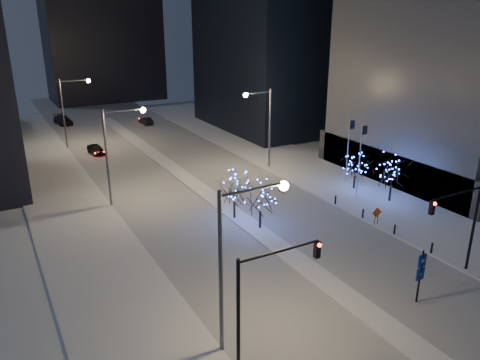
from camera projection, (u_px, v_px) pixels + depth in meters
ground at (373, 318)px, 30.28m from camera, size 160.00×160.00×0.00m
road at (174, 170)px, 59.12m from camera, size 20.00×130.00×0.02m
median at (190, 181)px, 54.98m from camera, size 2.00×80.00×0.15m
east_sidewalk at (345, 185)px, 53.60m from camera, size 10.00×90.00×0.15m
west_sidewalk at (86, 241)px, 40.33m from camera, size 8.00×90.00×0.15m
plinth at (471, 151)px, 59.99m from camera, size 30.00×24.00×4.00m
horizon_block at (99, 3)px, 101.82m from camera, size 24.00×14.00×42.00m
street_lamp_w_near at (238, 247)px, 25.67m from camera, size 4.40×0.56×10.00m
street_lamp_w_mid at (116, 143)px, 46.27m from camera, size 4.40×0.56×10.00m
street_lamp_w_far at (70, 104)px, 66.87m from camera, size 4.40×0.56×10.00m
street_lamp_east at (264, 119)px, 57.46m from camera, size 3.90×0.56×10.00m
traffic_signal_west at (264, 289)px, 24.83m from camera, size 5.26×0.43×7.00m
traffic_signal_east at (462, 218)px, 33.60m from camera, size 5.26×0.43×7.00m
flagpoles at (354, 153)px, 49.00m from camera, size 1.35×2.60×8.00m
bollards at (378, 221)px, 42.99m from camera, size 0.16×12.16×0.90m
car_near at (96, 149)px, 65.70m from camera, size 2.09×4.14×1.35m
car_mid at (146, 121)px, 83.39m from camera, size 1.68×3.92×1.26m
car_far at (63, 120)px, 83.29m from camera, size 2.97×5.65×1.56m
holiday_tree_median_near at (260, 197)px, 41.80m from camera, size 4.00×4.00×4.59m
holiday_tree_median_far at (234, 189)px, 43.90m from camera, size 4.21×4.21×4.54m
holiday_tree_plaza_near at (392, 173)px, 47.91m from camera, size 4.22×4.22×4.77m
holiday_tree_plaza_far at (356, 166)px, 51.59m from camera, size 3.68×3.68×4.05m
wayfinding_sign at (421, 271)px, 31.17m from camera, size 0.69×0.13×3.91m
construction_sign at (377, 214)px, 43.13m from camera, size 1.01×0.19×1.67m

